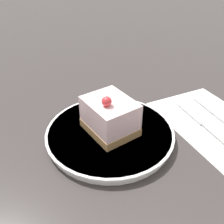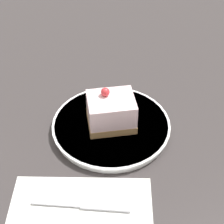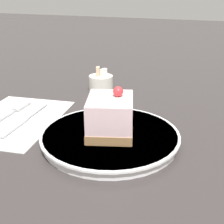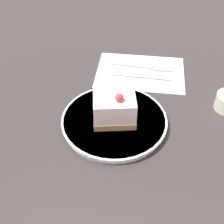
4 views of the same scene
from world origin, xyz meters
The scene contains 5 objects.
ground_plane centered at (0.00, 0.00, 0.00)m, with size 4.00×4.00×0.00m, color #383333.
plate centered at (0.03, 0.00, 0.01)m, with size 0.24×0.24×0.02m.
cake_slice centered at (0.03, 0.00, 0.05)m, with size 0.10×0.11×0.08m.
napkin centered at (-0.19, 0.03, 0.00)m, with size 0.19×0.26×0.00m.
knife centered at (-0.16, 0.01, 0.01)m, with size 0.02×0.17×0.00m.
Camera 1 is at (0.15, 0.35, 0.31)m, focal length 40.00 mm.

